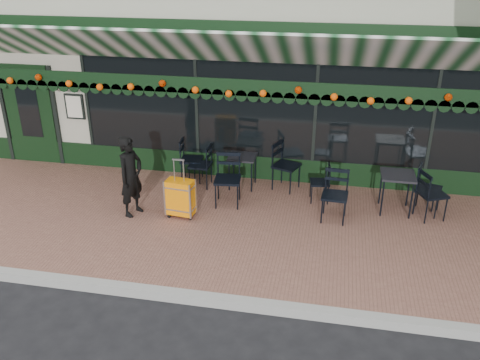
% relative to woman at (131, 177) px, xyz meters
% --- Properties ---
extents(ground, '(80.00, 80.00, 0.00)m').
position_rel_woman_xyz_m(ground, '(1.70, -2.01, -0.89)').
color(ground, black).
rests_on(ground, ground).
extents(sidewalk, '(18.00, 4.00, 0.15)m').
position_rel_woman_xyz_m(sidewalk, '(1.70, -0.01, -0.81)').
color(sidewalk, brown).
rests_on(sidewalk, ground).
extents(curb, '(18.00, 0.16, 0.15)m').
position_rel_woman_xyz_m(curb, '(1.70, -2.09, -0.81)').
color(curb, '#9E9E99').
rests_on(curb, ground).
extents(restaurant_building, '(12.00, 9.60, 4.50)m').
position_rel_woman_xyz_m(restaurant_building, '(1.70, 5.83, 1.38)').
color(restaurant_building, '#A7A590').
rests_on(restaurant_building, ground).
extents(woman, '(0.51, 0.62, 1.48)m').
position_rel_woman_xyz_m(woman, '(0.00, 0.00, 0.00)').
color(woman, black).
rests_on(woman, sidewalk).
extents(suitcase, '(0.51, 0.32, 1.11)m').
position_rel_woman_xyz_m(suitcase, '(0.88, 0.06, -0.37)').
color(suitcase, orange).
rests_on(suitcase, sidewalk).
extents(cafe_table_a, '(0.60, 0.60, 0.74)m').
position_rel_woman_xyz_m(cafe_table_a, '(4.68, 1.01, -0.07)').
color(cafe_table_a, black).
rests_on(cafe_table_a, sidewalk).
extents(cafe_table_b, '(0.54, 0.54, 0.67)m').
position_rel_woman_xyz_m(cafe_table_b, '(1.73, 1.51, -0.14)').
color(cafe_table_b, black).
rests_on(cafe_table_b, sidewalk).
extents(chair_a_left, '(0.42, 0.42, 0.75)m').
position_rel_woman_xyz_m(chair_a_left, '(3.29, 1.17, -0.36)').
color(chair_a_left, black).
rests_on(chair_a_left, sidewalk).
extents(chair_a_right, '(0.56, 0.56, 0.91)m').
position_rel_woman_xyz_m(chair_a_right, '(5.24, 1.06, -0.28)').
color(chair_a_right, black).
rests_on(chair_a_right, sidewalk).
extents(chair_a_front, '(0.49, 0.49, 0.93)m').
position_rel_woman_xyz_m(chair_a_front, '(3.58, 0.46, -0.27)').
color(chair_a_front, black).
rests_on(chair_a_front, sidewalk).
extents(chair_a_extra, '(0.61, 0.61, 0.92)m').
position_rel_woman_xyz_m(chair_a_extra, '(5.27, 0.86, -0.28)').
color(chair_a_extra, black).
rests_on(chair_a_extra, sidewalk).
extents(chair_b_left, '(0.45, 0.45, 0.88)m').
position_rel_woman_xyz_m(chair_b_left, '(0.88, 1.40, -0.30)').
color(chair_b_left, black).
rests_on(chair_b_left, sidewalk).
extents(chair_b_right, '(0.63, 0.63, 0.97)m').
position_rel_woman_xyz_m(chair_b_right, '(2.61, 1.58, -0.25)').
color(chair_b_right, black).
rests_on(chair_b_right, sidewalk).
extents(chair_b_front, '(0.55, 0.55, 1.00)m').
position_rel_woman_xyz_m(chair_b_front, '(1.61, 0.68, -0.24)').
color(chair_b_front, black).
rests_on(chair_b_front, sidewalk).
extents(chair_solo, '(0.50, 0.50, 0.90)m').
position_rel_woman_xyz_m(chair_solo, '(0.64, 1.62, -0.29)').
color(chair_solo, black).
rests_on(chair_solo, sidewalk).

